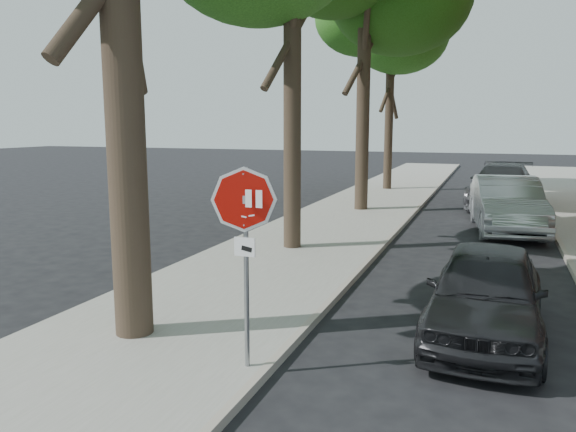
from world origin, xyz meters
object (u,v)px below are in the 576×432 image
at_px(car_b, 507,205).
at_px(car_c, 502,185).
at_px(car_a, 486,292).
at_px(stop_sign, 245,229).
at_px(tree_far, 391,39).

distance_m(car_b, car_c, 5.70).
xyz_separation_m(car_b, car_c, (-0.08, 5.70, 0.00)).
bearing_deg(car_c, car_b, -84.01).
distance_m(car_a, car_b, 9.25).
bearing_deg(stop_sign, car_a, 41.27).
bearing_deg(car_b, car_a, -99.71).
distance_m(car_a, car_c, 14.94).
bearing_deg(stop_sign, car_b, 74.32).
bearing_deg(stop_sign, tree_far, 95.46).
height_order(car_a, car_c, car_c).
relative_size(stop_sign, car_b, 0.52).
bearing_deg(car_b, tree_far, 112.49).
relative_size(tree_far, car_b, 1.84).
bearing_deg(car_c, tree_far, 150.16).
bearing_deg(car_b, stop_sign, -112.76).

